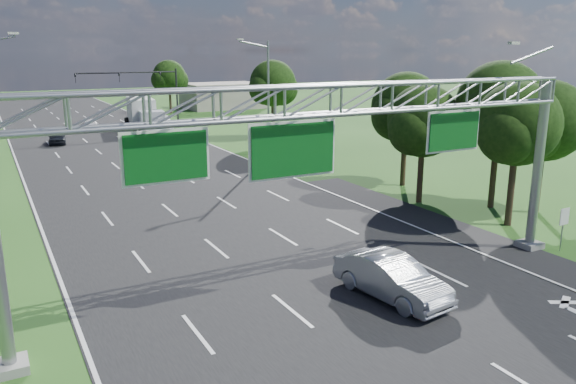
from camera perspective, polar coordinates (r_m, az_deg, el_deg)
ground at (r=37.66m, az=-10.85°, el=-0.20°), size 220.00×220.00×0.00m
road at (r=37.66m, az=-10.85°, el=-0.20°), size 18.00×180.00×0.02m
road_flare at (r=29.72m, az=18.70°, el=-4.62°), size 3.00×30.00×0.02m
sign_gantry at (r=20.36m, az=5.04°, el=7.63°), size 23.50×1.00×9.56m
regulatory_sign at (r=29.15m, az=26.23°, el=-2.60°), size 0.60×0.08×2.10m
traffic_signal at (r=72.35m, az=-13.98°, el=10.59°), size 12.21×0.24×7.00m
streetlight_r_mid at (r=50.17m, az=-2.22°, el=10.05°), size 2.97×0.22×10.16m
tree_cluster_right at (r=35.37m, az=18.39°, el=7.17°), size 9.91×14.60×8.68m
tree_verge_rd at (r=59.47m, az=-1.51°, el=10.76°), size 5.76×4.80×8.28m
tree_verge_re at (r=86.67m, az=-11.94°, el=11.25°), size 5.76×4.80×7.84m
building_right at (r=93.88m, az=-6.67°, el=9.71°), size 12.00×9.00×4.00m
silver_sedan at (r=21.92m, az=10.49°, el=-8.57°), size 2.35×5.10×1.62m
car_queue_a at (r=70.83m, az=-19.37°, el=6.42°), size 2.13×4.20×1.17m
car_queue_c at (r=61.51m, az=-22.42°, el=5.16°), size 2.06×4.09×1.33m
car_queue_d at (r=69.70m, az=-12.64°, el=6.90°), size 1.77×4.64×1.51m
box_truck at (r=69.84m, az=-14.49°, el=7.61°), size 3.64×9.83×3.61m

